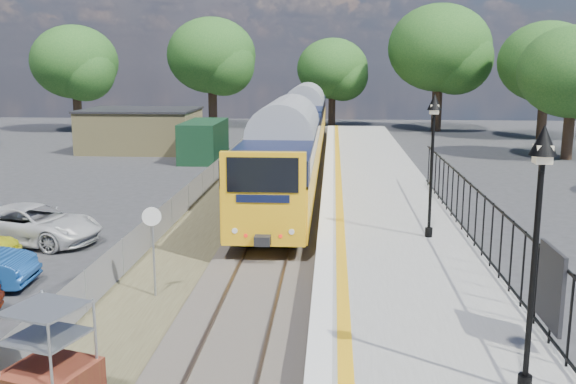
# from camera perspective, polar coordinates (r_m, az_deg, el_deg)

# --- Properties ---
(ground) EXTENTS (120.00, 120.00, 0.00)m
(ground) POSITION_cam_1_polar(r_m,az_deg,el_deg) (15.92, -4.21, -12.51)
(ground) COLOR #2D2D30
(ground) RESTS_ON ground
(track_bed) EXTENTS (5.90, 80.00, 0.29)m
(track_bed) POSITION_cam_1_polar(r_m,az_deg,el_deg) (25.03, -2.14, -3.29)
(track_bed) COLOR #473F38
(track_bed) RESTS_ON ground
(platform) EXTENTS (5.00, 70.00, 0.90)m
(platform) POSITION_cam_1_polar(r_m,az_deg,el_deg) (23.27, 8.95, -3.65)
(platform) COLOR gray
(platform) RESTS_ON ground
(platform_edge) EXTENTS (0.90, 70.00, 0.01)m
(platform_edge) POSITION_cam_1_polar(r_m,az_deg,el_deg) (23.07, 3.87, -2.50)
(platform_edge) COLOR silver
(platform_edge) RESTS_ON platform
(victorian_lamp_south) EXTENTS (0.44, 0.44, 4.60)m
(victorian_lamp_south) POSITION_cam_1_polar(r_m,az_deg,el_deg) (11.13, 21.43, -0.53)
(victorian_lamp_south) COLOR black
(victorian_lamp_south) RESTS_ON platform
(victorian_lamp_north) EXTENTS (0.44, 0.44, 4.60)m
(victorian_lamp_north) POSITION_cam_1_polar(r_m,az_deg,el_deg) (20.74, 12.78, 5.20)
(victorian_lamp_north) COLOR black
(victorian_lamp_north) RESTS_ON platform
(palisade_fence) EXTENTS (0.12, 26.00, 2.00)m
(palisade_fence) POSITION_cam_1_polar(r_m,az_deg,el_deg) (17.80, 18.21, -4.18)
(palisade_fence) COLOR black
(palisade_fence) RESTS_ON platform
(wire_fence) EXTENTS (0.06, 52.00, 1.20)m
(wire_fence) POSITION_cam_1_polar(r_m,az_deg,el_deg) (27.77, -9.30, -0.88)
(wire_fence) COLOR #999EA3
(wire_fence) RESTS_ON ground
(outbuilding) EXTENTS (10.80, 10.10, 3.12)m
(outbuilding) POSITION_cam_1_polar(r_m,az_deg,el_deg) (47.69, -11.94, 5.26)
(outbuilding) COLOR tan
(outbuilding) RESTS_ON ground
(tree_line) EXTENTS (56.80, 43.80, 11.88)m
(tree_line) POSITION_cam_1_polar(r_m,az_deg,el_deg) (56.39, 3.33, 11.58)
(tree_line) COLOR #332319
(tree_line) RESTS_ON ground
(train) EXTENTS (2.82, 40.83, 3.51)m
(train) POSITION_cam_1_polar(r_m,az_deg,el_deg) (40.19, 0.94, 5.57)
(train) COLOR #F4B115
(train) RESTS_ON ground
(brick_plinth) EXTENTS (1.74, 1.74, 2.24)m
(brick_plinth) POSITION_cam_1_polar(r_m,az_deg,el_deg) (12.72, -20.46, -14.33)
(brick_plinth) COLOR brown
(brick_plinth) RESTS_ON ground
(speed_sign) EXTENTS (0.51, 0.18, 2.61)m
(speed_sign) POSITION_cam_1_polar(r_m,az_deg,el_deg) (17.99, -11.93, -3.96)
(speed_sign) COLOR #999EA3
(speed_sign) RESTS_ON ground
(car_white) EXTENTS (5.41, 3.35, 1.40)m
(car_white) POSITION_cam_1_polar(r_m,az_deg,el_deg) (25.04, -21.73, -2.68)
(car_white) COLOR silver
(car_white) RESTS_ON ground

